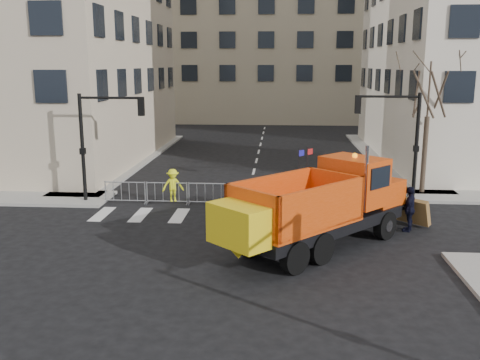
# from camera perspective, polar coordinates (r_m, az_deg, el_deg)

# --- Properties ---
(ground) EXTENTS (120.00, 120.00, 0.00)m
(ground) POSITION_cam_1_polar(r_m,az_deg,el_deg) (19.04, -0.88, -8.57)
(ground) COLOR black
(ground) RESTS_ON ground
(sidewalk_back) EXTENTS (64.00, 5.00, 0.15)m
(sidewalk_back) POSITION_cam_1_polar(r_m,az_deg,el_deg) (27.11, 0.71, -2.04)
(sidewalk_back) COLOR gray
(sidewalk_back) RESTS_ON ground
(building_far) EXTENTS (30.00, 18.00, 24.00)m
(building_far) POSITION_cam_1_polar(r_m,az_deg,el_deg) (69.94, 3.03, 16.52)
(building_far) COLOR tan
(building_far) RESTS_ON ground
(traffic_light_left) EXTENTS (0.18, 0.18, 5.40)m
(traffic_light_left) POSITION_cam_1_polar(r_m,az_deg,el_deg) (27.30, -16.44, 3.17)
(traffic_light_left) COLOR black
(traffic_light_left) RESTS_ON ground
(traffic_light_right) EXTENTS (0.18, 0.18, 5.40)m
(traffic_light_right) POSITION_cam_1_polar(r_m,az_deg,el_deg) (28.38, 18.28, 3.39)
(traffic_light_right) COLOR black
(traffic_light_right) RESTS_ON ground
(crowd_barriers) EXTENTS (12.60, 0.60, 1.10)m
(crowd_barriers) POSITION_cam_1_polar(r_m,az_deg,el_deg) (26.18, -1.04, -1.49)
(crowd_barriers) COLOR #9EA0A5
(crowd_barriers) RESTS_ON ground
(street_tree) EXTENTS (3.00, 3.00, 7.50)m
(street_tree) POSITION_cam_1_polar(r_m,az_deg,el_deg) (29.39, 19.29, 5.67)
(street_tree) COLOR #382B21
(street_tree) RESTS_ON ground
(plow_truck) EXTENTS (8.79, 9.11, 3.88)m
(plow_truck) POSITION_cam_1_polar(r_m,az_deg,el_deg) (19.88, 8.30, -2.57)
(plow_truck) COLOR black
(plow_truck) RESTS_ON ground
(cop_a) EXTENTS (0.76, 0.64, 1.78)m
(cop_a) POSITION_cam_1_polar(r_m,az_deg,el_deg) (23.58, 14.98, -2.62)
(cop_a) COLOR black
(cop_a) RESTS_ON ground
(cop_b) EXTENTS (1.08, 0.99, 1.80)m
(cop_b) POSITION_cam_1_polar(r_m,az_deg,el_deg) (23.47, 13.57, -2.58)
(cop_b) COLOR black
(cop_b) RESTS_ON ground
(cop_c) EXTENTS (0.90, 1.20, 1.89)m
(cop_c) POSITION_cam_1_polar(r_m,az_deg,el_deg) (23.07, 17.64, -2.97)
(cop_c) COLOR black
(cop_c) RESTS_ON ground
(worker) EXTENTS (1.18, 0.91, 1.62)m
(worker) POSITION_cam_1_polar(r_m,az_deg,el_deg) (26.40, -7.17, -0.56)
(worker) COLOR yellow
(worker) RESTS_ON sidewalk_back
(newspaper_box) EXTENTS (0.49, 0.44, 1.10)m
(newspaper_box) POSITION_cam_1_polar(r_m,az_deg,el_deg) (28.45, 14.94, -0.49)
(newspaper_box) COLOR maroon
(newspaper_box) RESTS_ON sidewalk_back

